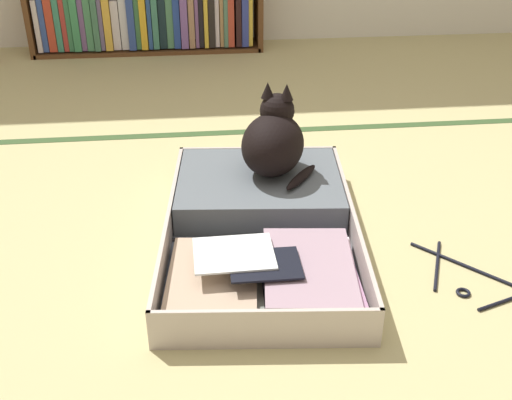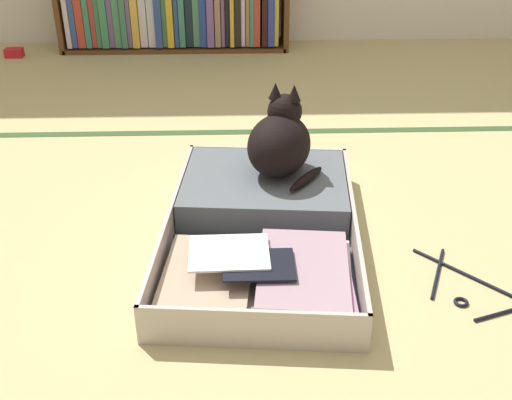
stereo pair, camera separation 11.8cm
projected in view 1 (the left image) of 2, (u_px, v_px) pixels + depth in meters
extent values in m
plane|color=tan|center=(282.00, 255.00, 1.93)|extent=(10.00, 10.00, 0.00)
cube|color=#334E28|center=(251.00, 131.00, 2.75)|extent=(4.80, 0.05, 0.00)
cube|color=#56351C|center=(150.00, 48.00, 3.82)|extent=(1.34, 0.26, 0.02)
cube|color=silver|center=(40.00, 23.00, 3.68)|extent=(0.03, 0.22, 0.30)
cube|color=#324D96|center=(45.00, 19.00, 3.68)|extent=(0.03, 0.22, 0.34)
cube|color=#BD3C27|center=(53.00, 19.00, 3.68)|extent=(0.04, 0.22, 0.33)
cube|color=#378064|center=(60.00, 21.00, 3.69)|extent=(0.03, 0.22, 0.31)
cube|color=#AF342E|center=(66.00, 17.00, 3.69)|extent=(0.03, 0.22, 0.36)
cube|color=#36754D|center=(71.00, 19.00, 3.69)|extent=(0.03, 0.22, 0.33)
cube|color=#398855|center=(77.00, 17.00, 3.68)|extent=(0.04, 0.22, 0.36)
cube|color=slate|center=(84.00, 17.00, 3.70)|extent=(0.03, 0.22, 0.34)
cube|color=#45845A|center=(90.00, 18.00, 3.70)|extent=(0.04, 0.22, 0.34)
cube|color=#407355|center=(97.00, 18.00, 3.69)|extent=(0.03, 0.22, 0.34)
cube|color=slate|center=(103.00, 21.00, 3.72)|extent=(0.02, 0.22, 0.30)
cube|color=gold|center=(108.00, 16.00, 3.70)|extent=(0.04, 0.22, 0.36)
cube|color=silver|center=(117.00, 21.00, 3.73)|extent=(0.04, 0.22, 0.28)
cube|color=silver|center=(125.00, 21.00, 3.73)|extent=(0.04, 0.22, 0.29)
cube|color=#2F478F|center=(132.00, 18.00, 3.72)|extent=(0.04, 0.22, 0.32)
cube|color=#447F4D|center=(138.00, 18.00, 3.73)|extent=(0.03, 0.22, 0.32)
cube|color=gold|center=(144.00, 20.00, 3.73)|extent=(0.04, 0.22, 0.30)
cube|color=#264888|center=(150.00, 20.00, 3.74)|extent=(0.02, 0.22, 0.29)
cube|color=#3B7A64|center=(156.00, 20.00, 3.74)|extent=(0.03, 0.22, 0.30)
cube|color=#15262C|center=(162.00, 14.00, 3.74)|extent=(0.04, 0.22, 0.35)
cube|color=#477E59|center=(170.00, 15.00, 3.75)|extent=(0.04, 0.22, 0.34)
cube|color=#264293|center=(176.00, 18.00, 3.75)|extent=(0.04, 0.22, 0.31)
cube|color=#765498|center=(184.00, 18.00, 3.75)|extent=(0.04, 0.22, 0.31)
cube|color=#9E7758|center=(191.00, 18.00, 3.75)|extent=(0.03, 0.22, 0.31)
cube|color=#734D80|center=(196.00, 14.00, 3.75)|extent=(0.02, 0.22, 0.35)
cube|color=black|center=(201.00, 17.00, 3.77)|extent=(0.03, 0.22, 0.32)
cube|color=gold|center=(205.00, 18.00, 3.76)|extent=(0.02, 0.22, 0.31)
cube|color=black|center=(211.00, 17.00, 3.77)|extent=(0.04, 0.22, 0.31)
cube|color=silver|center=(216.00, 15.00, 3.77)|extent=(0.02, 0.22, 0.33)
cube|color=#A47C50|center=(221.00, 19.00, 3.79)|extent=(0.02, 0.22, 0.28)
cube|color=#4A725C|center=(225.00, 19.00, 3.78)|extent=(0.02, 0.22, 0.28)
cube|color=#B23C2A|center=(231.00, 15.00, 3.77)|extent=(0.04, 0.22, 0.33)
cube|color=black|center=(237.00, 17.00, 3.78)|extent=(0.03, 0.22, 0.31)
cube|color=#334094|center=(244.00, 18.00, 3.79)|extent=(0.04, 0.22, 0.30)
cube|color=gold|center=(249.00, 14.00, 3.79)|extent=(0.02, 0.22, 0.33)
cube|color=#BCAFA7|center=(263.00, 289.00, 1.77)|extent=(0.62, 0.52, 0.01)
cube|color=#BCAFA7|center=(265.00, 329.00, 1.55)|extent=(0.58, 0.06, 0.12)
cube|color=#BCAFA7|center=(161.00, 275.00, 1.74)|extent=(0.05, 0.47, 0.12)
cube|color=#BCAFA7|center=(365.00, 272.00, 1.75)|extent=(0.05, 0.47, 0.12)
cube|color=#474E5E|center=(263.00, 286.00, 1.77)|extent=(0.60, 0.50, 0.01)
cube|color=#BCAFA7|center=(259.00, 205.00, 2.18)|extent=(0.62, 0.52, 0.01)
cube|color=#BCAFA7|center=(258.00, 162.00, 2.36)|extent=(0.58, 0.06, 0.12)
cube|color=#BCAFA7|center=(177.00, 192.00, 2.15)|extent=(0.05, 0.47, 0.12)
cube|color=#BCAFA7|center=(342.00, 191.00, 2.16)|extent=(0.05, 0.47, 0.12)
cube|color=#474E5E|center=(259.00, 203.00, 2.18)|extent=(0.60, 0.50, 0.01)
cylinder|color=black|center=(261.00, 239.00, 1.97)|extent=(0.56, 0.07, 0.02)
cube|color=tan|center=(217.00, 286.00, 1.75)|extent=(0.29, 0.38, 0.01)
cube|color=slate|center=(217.00, 280.00, 1.75)|extent=(0.26, 0.35, 0.01)
cube|color=tan|center=(213.00, 275.00, 1.75)|extent=(0.28, 0.37, 0.02)
cube|color=#271E2D|center=(311.00, 280.00, 1.77)|extent=(0.29, 0.40, 0.02)
cube|color=silver|center=(312.00, 277.00, 1.75)|extent=(0.29, 0.41, 0.02)
cube|color=gray|center=(311.00, 271.00, 1.74)|extent=(0.26, 0.37, 0.02)
cube|color=gray|center=(309.00, 267.00, 1.73)|extent=(0.28, 0.40, 0.01)
cube|color=white|center=(234.00, 253.00, 1.74)|extent=(0.23, 0.18, 0.01)
cube|color=black|center=(265.00, 264.00, 1.71)|extent=(0.20, 0.15, 0.01)
cube|color=#565F66|center=(259.00, 190.00, 2.15)|extent=(0.59, 0.49, 0.11)
torus|color=white|center=(277.00, 173.00, 2.15)|extent=(0.11, 0.11, 0.01)
cylinder|color=black|center=(215.00, 164.00, 2.34)|extent=(0.02, 0.02, 0.11)
cylinder|color=black|center=(301.00, 163.00, 2.35)|extent=(0.02, 0.02, 0.11)
cube|color=green|center=(209.00, 321.00, 1.54)|extent=(0.04, 0.01, 0.02)
cube|color=yellow|center=(323.00, 315.00, 1.54)|extent=(0.02, 0.00, 0.02)
cube|color=#3B9037|center=(326.00, 332.00, 1.57)|extent=(0.04, 0.01, 0.02)
cube|color=#338635|center=(200.00, 337.00, 1.57)|extent=(0.04, 0.01, 0.02)
ellipsoid|color=black|center=(273.00, 145.00, 2.10)|extent=(0.29, 0.32, 0.21)
ellipsoid|color=black|center=(277.00, 148.00, 2.19)|extent=(0.17, 0.14, 0.11)
sphere|color=black|center=(277.00, 111.00, 2.10)|extent=(0.12, 0.12, 0.12)
cone|color=black|center=(287.00, 92.00, 2.06)|extent=(0.04, 0.04, 0.05)
cone|color=black|center=(268.00, 90.00, 2.07)|extent=(0.04, 0.04, 0.05)
sphere|color=#DDC04B|center=(286.00, 104.00, 2.14)|extent=(0.02, 0.02, 0.02)
sphere|color=#DDC04B|center=(274.00, 103.00, 2.14)|extent=(0.02, 0.02, 0.02)
ellipsoid|color=black|center=(301.00, 177.00, 2.08)|extent=(0.15, 0.18, 0.03)
cylinder|color=black|center=(482.00, 273.00, 1.84)|extent=(0.32, 0.35, 0.01)
cylinder|color=black|center=(437.00, 265.00, 1.87)|extent=(0.11, 0.24, 0.01)
torus|color=black|center=(463.00, 293.00, 1.76)|extent=(0.06, 0.06, 0.01)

